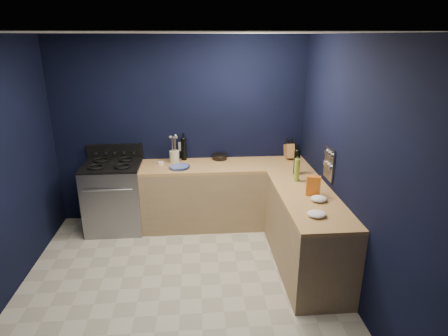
{
  "coord_description": "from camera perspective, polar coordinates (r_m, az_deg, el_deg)",
  "views": [
    {
      "loc": [
        0.2,
        -3.47,
        2.59
      ],
      "look_at": [
        0.55,
        1.0,
        1.0
      ],
      "focal_mm": 30.35,
      "sensor_mm": 36.0,
      "label": 1
    }
  ],
  "objects": [
    {
      "name": "top_back",
      "position": [
        5.21,
        0.17,
        0.36
      ],
      "size": [
        2.3,
        0.63,
        0.04
      ],
      "primitive_type": "cube",
      "color": "olive",
      "rests_on": "cab_back"
    },
    {
      "name": "oven_door",
      "position": [
        5.18,
        -16.74,
        -5.79
      ],
      "size": [
        0.59,
        0.02,
        0.42
      ],
      "primitive_type": "cube",
      "color": "black",
      "rests_on": "gas_range"
    },
    {
      "name": "cab_right",
      "position": [
        4.51,
        12.19,
        -9.6
      ],
      "size": [
        0.63,
        1.67,
        0.86
      ],
      "primitive_type": "cube",
      "color": "#987C57",
      "rests_on": "floor"
    },
    {
      "name": "wall_back",
      "position": [
        5.39,
        -6.5,
        5.54
      ],
      "size": [
        3.5,
        0.02,
        2.6
      ],
      "primitive_type": "cube",
      "color": "black",
      "rests_on": "ground"
    },
    {
      "name": "gas_range",
      "position": [
        5.45,
        -16.1,
        -4.3
      ],
      "size": [
        0.76,
        0.66,
        0.92
      ],
      "primitive_type": "cube",
      "color": "gray",
      "rests_on": "floor"
    },
    {
      "name": "utensil_crock",
      "position": [
        5.3,
        -7.47,
        1.7
      ],
      "size": [
        0.14,
        0.14,
        0.17
      ],
      "primitive_type": "cylinder",
      "rotation": [
        0.0,
        0.0,
        -0.07
      ],
      "color": "beige",
      "rests_on": "top_back"
    },
    {
      "name": "towel_front",
      "position": [
        4.17,
        14.08,
        -4.52
      ],
      "size": [
        0.2,
        0.18,
        0.06
      ],
      "primitive_type": "ellipsoid",
      "rotation": [
        0.0,
        0.0,
        -0.18
      ],
      "color": "white",
      "rests_on": "top_right"
    },
    {
      "name": "cooktop",
      "position": [
        5.29,
        -16.58,
        0.43
      ],
      "size": [
        0.76,
        0.66,
        0.03
      ],
      "primitive_type": "cube",
      "color": "black",
      "rests_on": "gas_range"
    },
    {
      "name": "towel_end",
      "position": [
        3.84,
        13.79,
        -6.73
      ],
      "size": [
        0.21,
        0.2,
        0.06
      ],
      "primitive_type": "ellipsoid",
      "rotation": [
        0.0,
        0.0,
        -0.17
      ],
      "color": "white",
      "rests_on": "top_right"
    },
    {
      "name": "crouton_bag",
      "position": [
        4.29,
        13.28,
        -2.64
      ],
      "size": [
        0.16,
        0.11,
        0.22
      ],
      "primitive_type": "cube",
      "rotation": [
        0.0,
        0.0,
        -0.28
      ],
      "color": "#B63A19",
      "rests_on": "top_right"
    },
    {
      "name": "wall_outlet",
      "position": [
        5.43,
        -6.42,
        3.23
      ],
      "size": [
        0.09,
        0.02,
        0.13
      ],
      "primitive_type": "cube",
      "color": "white",
      "rests_on": "wall_back"
    },
    {
      "name": "backguard",
      "position": [
        5.54,
        -16.08,
        2.46
      ],
      "size": [
        0.76,
        0.06,
        0.2
      ],
      "primitive_type": "cube",
      "color": "black",
      "rests_on": "gas_range"
    },
    {
      "name": "floor",
      "position": [
        4.34,
        -6.51,
        -17.41
      ],
      "size": [
        3.5,
        3.5,
        0.02
      ],
      "primitive_type": "cube",
      "color": "#B4AF9D",
      "rests_on": "ground"
    },
    {
      "name": "ceiling",
      "position": [
        3.48,
        -8.24,
        19.67
      ],
      "size": [
        3.5,
        3.5,
        0.02
      ],
      "primitive_type": "cube",
      "color": "silver",
      "rests_on": "ground"
    },
    {
      "name": "wall_front",
      "position": [
        2.15,
        -9.28,
        -17.52
      ],
      "size": [
        3.5,
        0.02,
        2.6
      ],
      "primitive_type": "cube",
      "color": "black",
      "rests_on": "ground"
    },
    {
      "name": "wine_bottle_back",
      "position": [
        5.38,
        -6.07,
        2.83
      ],
      "size": [
        0.1,
        0.1,
        0.31
      ],
      "primitive_type": "cylinder",
      "rotation": [
        0.0,
        0.0,
        -0.36
      ],
      "color": "black",
      "rests_on": "top_back"
    },
    {
      "name": "spice_jar_far",
      "position": [
        4.61,
        12.88,
        -1.88
      ],
      "size": [
        0.06,
        0.06,
        0.1
      ],
      "primitive_type": "cylinder",
      "rotation": [
        0.0,
        0.0,
        -0.24
      ],
      "color": "olive",
      "rests_on": "top_right"
    },
    {
      "name": "knife_block",
      "position": [
        5.52,
        9.79,
        2.51
      ],
      "size": [
        0.12,
        0.25,
        0.25
      ],
      "primitive_type": "cube",
      "rotation": [
        -0.31,
        0.0,
        0.04
      ],
      "color": "olive",
      "rests_on": "top_back"
    },
    {
      "name": "wine_bottle_right",
      "position": [
        4.88,
        10.89,
        0.81
      ],
      "size": [
        0.09,
        0.09,
        0.31
      ],
      "primitive_type": "cylinder",
      "rotation": [
        0.0,
        0.0,
        -0.22
      ],
      "color": "black",
      "rests_on": "top_right"
    },
    {
      "name": "plate_stack",
      "position": [
        5.09,
        -6.76,
        0.15
      ],
      "size": [
        0.29,
        0.29,
        0.03
      ],
      "primitive_type": "cylinder",
      "rotation": [
        0.0,
        0.0,
        0.12
      ],
      "color": "#3E489C",
      "rests_on": "top_back"
    },
    {
      "name": "wall_right",
      "position": [
        4.02,
        18.64,
        -0.25
      ],
      "size": [
        0.02,
        3.5,
        2.6
      ],
      "primitive_type": "cube",
      "color": "black",
      "rests_on": "ground"
    },
    {
      "name": "top_right",
      "position": [
        4.31,
        12.61,
        -4.36
      ],
      "size": [
        0.63,
        1.67,
        0.04
      ],
      "primitive_type": "cube",
      "color": "olive",
      "rests_on": "cab_right"
    },
    {
      "name": "lemon_basket",
      "position": [
        5.41,
        -0.66,
        1.73
      ],
      "size": [
        0.27,
        0.27,
        0.08
      ],
      "primitive_type": "cylinder",
      "rotation": [
        0.0,
        0.0,
        -0.35
      ],
      "color": "black",
      "rests_on": "top_back"
    },
    {
      "name": "oil_bottle",
      "position": [
        4.65,
        10.91,
        -0.31
      ],
      "size": [
        0.09,
        0.09,
        0.28
      ],
      "primitive_type": "cylinder",
      "rotation": [
        0.0,
        0.0,
        -0.43
      ],
      "color": "#87A632",
      "rests_on": "top_right"
    },
    {
      "name": "cab_back",
      "position": [
        5.38,
        0.17,
        -4.18
      ],
      "size": [
        2.3,
        0.63,
        0.86
      ],
      "primitive_type": "cube",
      "color": "#987C57",
      "rests_on": "floor"
    },
    {
      "name": "ramekin",
      "position": [
        5.28,
        -9.5,
        0.76
      ],
      "size": [
        0.1,
        0.1,
        0.03
      ],
      "primitive_type": "cylinder",
      "rotation": [
        0.0,
        0.0,
        0.23
      ],
      "color": "white",
      "rests_on": "top_back"
    },
    {
      "name": "spice_panel",
      "position": [
        4.53,
        15.58,
        0.65
      ],
      "size": [
        0.02,
        0.28,
        0.38
      ],
      "primitive_type": "cube",
      "color": "gray",
      "rests_on": "wall_right"
    },
    {
      "name": "spice_jar_near",
      "position": [
        4.48,
        12.83,
        -2.44
      ],
      "size": [
        0.06,
        0.06,
        0.11
      ],
      "primitive_type": "cylinder",
      "rotation": [
        0.0,
        0.0,
        -0.23
      ],
      "color": "olive",
      "rests_on": "top_right"
    }
  ]
}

